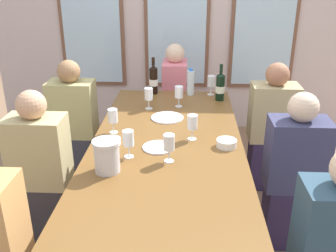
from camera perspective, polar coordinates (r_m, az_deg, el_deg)
name	(u,v)px	position (r m, az deg, el deg)	size (l,w,h in m)	color
ground_plane	(167,236)	(2.90, -0.21, -16.07)	(12.00, 12.00, 0.00)	#87664B
back_wall_with_windows	(177,1)	(4.36, 1.39, 18.08)	(4.20, 0.10, 2.90)	beige
dining_table	(166,154)	(2.53, -0.23, -4.17)	(1.00, 2.28, 0.74)	brown
white_plate_0	(167,118)	(2.92, -0.11, 1.26)	(0.25, 0.25, 0.01)	white
white_plate_1	(158,147)	(2.45, -1.46, -3.20)	(0.20, 0.20, 0.01)	white
metal_pitcher	(107,156)	(2.17, -9.12, -4.42)	(0.16, 0.16, 0.19)	silver
wine_bottle_0	(220,87)	(3.31, 7.80, 5.84)	(0.08, 0.08, 0.32)	black
wine_bottle_1	(153,80)	(3.46, -2.18, 6.93)	(0.08, 0.08, 0.33)	black
tasting_bowl_0	(227,143)	(2.48, 8.72, -2.56)	(0.13, 0.13, 0.05)	white
tasting_bowl_1	(112,141)	(2.52, -8.39, -2.28)	(0.12, 0.12, 0.04)	white
water_bottle	(191,83)	(3.43, 3.39, 6.49)	(0.06, 0.06, 0.24)	white
wine_glass_0	(179,93)	(3.13, 1.64, 4.96)	(0.07, 0.07, 0.17)	white
wine_glass_1	(128,139)	(2.30, -5.95, -1.92)	(0.07, 0.07, 0.17)	white
wine_glass_2	(169,143)	(2.24, 0.14, -2.54)	(0.07, 0.07, 0.17)	white
wine_glass_3	(149,95)	(3.08, -2.91, 4.66)	(0.07, 0.07, 0.17)	white
wine_glass_4	(192,123)	(2.53, 3.66, 0.51)	(0.07, 0.07, 0.17)	white
wine_glass_5	(113,117)	(2.65, -8.23, 1.34)	(0.07, 0.07, 0.17)	white
wine_glass_6	(211,82)	(3.44, 6.46, 6.52)	(0.07, 0.07, 0.17)	white
seated_person_0	(74,126)	(3.41, -13.79, -0.07)	(0.38, 0.24, 1.11)	#363643
seated_person_1	(271,131)	(3.35, 15.12, -0.68)	(0.38, 0.24, 1.11)	#2D2443
seated_person_4	(41,173)	(2.73, -18.37, -6.69)	(0.38, 0.24, 1.11)	#323034
seated_person_5	(293,176)	(2.69, 18.17, -7.13)	(0.38, 0.24, 1.11)	#2B2240
seated_person_6	(175,100)	(3.96, 0.99, 3.86)	(0.24, 0.38, 1.11)	#2E3531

